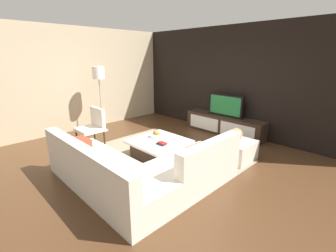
{
  "coord_description": "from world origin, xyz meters",
  "views": [
    {
      "loc": [
        3.24,
        -2.92,
        2.04
      ],
      "look_at": [
        -0.2,
        0.47,
        0.59
      ],
      "focal_mm": 24.97,
      "sensor_mm": 36.0,
      "label": 1
    }
  ],
  "objects_px": {
    "sectional_couch": "(138,171)",
    "coffee_table": "(159,148)",
    "television": "(225,105)",
    "decorative_ball": "(236,134)",
    "floor_lamp": "(99,77)",
    "accent_chair_near": "(93,124)",
    "ottoman": "(235,150)",
    "book_stack": "(162,143)",
    "media_console": "(224,125)",
    "fruit_bowl": "(156,135)"
  },
  "relations": [
    {
      "from": "television",
      "to": "decorative_ball",
      "type": "bearing_deg",
      "value": -49.81
    },
    {
      "from": "ottoman",
      "to": "sectional_couch",
      "type": "bearing_deg",
      "value": -104.12
    },
    {
      "from": "ottoman",
      "to": "decorative_ball",
      "type": "bearing_deg",
      "value": 0.0
    },
    {
      "from": "book_stack",
      "to": "accent_chair_near",
      "type": "bearing_deg",
      "value": -166.79
    },
    {
      "from": "book_stack",
      "to": "coffee_table",
      "type": "bearing_deg",
      "value": 151.44
    },
    {
      "from": "decorative_ball",
      "to": "media_console",
      "type": "bearing_deg",
      "value": 130.2
    },
    {
      "from": "accent_chair_near",
      "to": "floor_lamp",
      "type": "bearing_deg",
      "value": 130.33
    },
    {
      "from": "floor_lamp",
      "to": "accent_chair_near",
      "type": "bearing_deg",
      "value": -40.76
    },
    {
      "from": "sectional_couch",
      "to": "accent_chair_near",
      "type": "height_order",
      "value": "accent_chair_near"
    },
    {
      "from": "media_console",
      "to": "decorative_ball",
      "type": "height_order",
      "value": "decorative_ball"
    },
    {
      "from": "ottoman",
      "to": "book_stack",
      "type": "relative_size",
      "value": 3.53
    },
    {
      "from": "sectional_couch",
      "to": "decorative_ball",
      "type": "relative_size",
      "value": 9.73
    },
    {
      "from": "book_stack",
      "to": "television",
      "type": "bearing_deg",
      "value": 92.87
    },
    {
      "from": "sectional_couch",
      "to": "fruit_bowl",
      "type": "distance_m",
      "value": 1.37
    },
    {
      "from": "television",
      "to": "sectional_couch",
      "type": "xyz_separation_m",
      "value": [
        0.52,
        -3.31,
        -0.5
      ]
    },
    {
      "from": "fruit_bowl",
      "to": "decorative_ball",
      "type": "relative_size",
      "value": 1.09
    },
    {
      "from": "television",
      "to": "accent_chair_near",
      "type": "height_order",
      "value": "television"
    },
    {
      "from": "ottoman",
      "to": "floor_lamp",
      "type": "bearing_deg",
      "value": -164.64
    },
    {
      "from": "media_console",
      "to": "floor_lamp",
      "type": "bearing_deg",
      "value": -138.87
    },
    {
      "from": "sectional_couch",
      "to": "media_console",
      "type": "bearing_deg",
      "value": 98.88
    },
    {
      "from": "television",
      "to": "book_stack",
      "type": "height_order",
      "value": "television"
    },
    {
      "from": "accent_chair_near",
      "to": "fruit_bowl",
      "type": "distance_m",
      "value": 1.64
    },
    {
      "from": "accent_chair_near",
      "to": "media_console",
      "type": "bearing_deg",
      "value": 49.3
    },
    {
      "from": "decorative_ball",
      "to": "book_stack",
      "type": "height_order",
      "value": "decorative_ball"
    },
    {
      "from": "floor_lamp",
      "to": "book_stack",
      "type": "relative_size",
      "value": 8.94
    },
    {
      "from": "sectional_couch",
      "to": "book_stack",
      "type": "bearing_deg",
      "value": 113.96
    },
    {
      "from": "television",
      "to": "floor_lamp",
      "type": "height_order",
      "value": "floor_lamp"
    },
    {
      "from": "sectional_couch",
      "to": "floor_lamp",
      "type": "height_order",
      "value": "floor_lamp"
    },
    {
      "from": "decorative_ball",
      "to": "fruit_bowl",
      "type": "bearing_deg",
      "value": -143.7
    },
    {
      "from": "sectional_couch",
      "to": "coffee_table",
      "type": "relative_size",
      "value": 2.35
    },
    {
      "from": "accent_chair_near",
      "to": "sectional_couch",
      "type": "bearing_deg",
      "value": -19.89
    },
    {
      "from": "sectional_couch",
      "to": "accent_chair_near",
      "type": "relative_size",
      "value": 2.88
    },
    {
      "from": "floor_lamp",
      "to": "book_stack",
      "type": "xyz_separation_m",
      "value": [
        2.65,
        -0.21,
        -1.1
      ]
    },
    {
      "from": "ottoman",
      "to": "accent_chair_near",
      "type": "bearing_deg",
      "value": -149.87
    },
    {
      "from": "fruit_bowl",
      "to": "television",
      "type": "bearing_deg",
      "value": 82.77
    },
    {
      "from": "media_console",
      "to": "floor_lamp",
      "type": "distance_m",
      "value": 3.58
    },
    {
      "from": "decorative_ball",
      "to": "book_stack",
      "type": "bearing_deg",
      "value": -127.69
    },
    {
      "from": "media_console",
      "to": "ottoman",
      "type": "height_order",
      "value": "media_console"
    },
    {
      "from": "coffee_table",
      "to": "media_console",
      "type": "bearing_deg",
      "value": 87.51
    },
    {
      "from": "accent_chair_near",
      "to": "coffee_table",
      "type": "bearing_deg",
      "value": 9.75
    },
    {
      "from": "television",
      "to": "book_stack",
      "type": "distance_m",
      "value": 2.45
    },
    {
      "from": "sectional_couch",
      "to": "floor_lamp",
      "type": "bearing_deg",
      "value": 160.2
    },
    {
      "from": "floor_lamp",
      "to": "ottoman",
      "type": "xyz_separation_m",
      "value": [
        3.57,
        0.98,
        -1.3
      ]
    },
    {
      "from": "media_console",
      "to": "book_stack",
      "type": "relative_size",
      "value": 11.15
    },
    {
      "from": "coffee_table",
      "to": "accent_chair_near",
      "type": "xyz_separation_m",
      "value": [
        -1.67,
        -0.57,
        0.29
      ]
    },
    {
      "from": "accent_chair_near",
      "to": "floor_lamp",
      "type": "distance_m",
      "value": 1.42
    },
    {
      "from": "television",
      "to": "ottoman",
      "type": "height_order",
      "value": "television"
    },
    {
      "from": "television",
      "to": "book_stack",
      "type": "xyz_separation_m",
      "value": [
        0.12,
        -2.42,
        -0.39
      ]
    },
    {
      "from": "sectional_couch",
      "to": "book_stack",
      "type": "height_order",
      "value": "sectional_couch"
    },
    {
      "from": "coffee_table",
      "to": "fruit_bowl",
      "type": "xyz_separation_m",
      "value": [
        -0.18,
        0.1,
        0.23
      ]
    }
  ]
}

